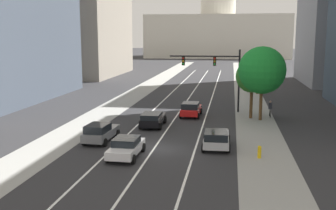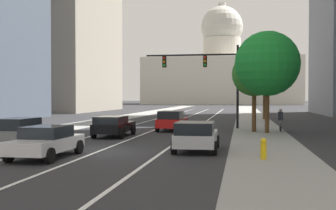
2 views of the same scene
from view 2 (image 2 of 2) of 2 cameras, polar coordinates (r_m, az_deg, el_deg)
The scene contains 18 objects.
ground_plane at distance 59.77m, azimuth 3.33°, elevation -1.40°, with size 400.00×400.00×0.00m, color #2B2B2D.
sidewalk_left at distance 56.39m, azimuth -5.48°, elevation -1.55°, with size 3.90×130.00×0.01m, color gray.
sidewalk_right at distance 54.40m, azimuth 11.27°, elevation -1.66°, with size 3.90×130.00×0.01m, color gray.
lane_stripe_left at distance 45.48m, azimuth -2.68°, elevation -2.18°, with size 0.16×90.00×0.01m, color white.
lane_stripe_center at distance 44.91m, azimuth 1.17°, elevation -2.22°, with size 0.16×90.00×0.01m, color white.
lane_stripe_right at distance 44.55m, azimuth 5.10°, elevation -2.25°, with size 0.16×90.00×0.01m, color white.
capitol_building at distance 150.66m, azimuth 7.27°, elevation 4.27°, with size 53.17×25.67×35.65m.
car_red at distance 32.46m, azimuth 0.57°, elevation -2.10°, with size 2.14×4.06×1.56m.
car_gray at distance 23.72m, azimuth -18.95°, elevation -3.42°, with size 2.10×4.51×1.53m.
car_white at distance 19.05m, azimuth -16.11°, elevation -4.72°, with size 2.05×4.33×1.37m.
car_silver at distance 20.41m, azimuth 3.84°, elevation -4.14°, with size 2.14×4.25×1.47m.
car_black at distance 28.11m, azimuth -7.36°, elevation -2.75°, with size 2.09×4.59×1.38m.
traffic_signal_mast at distance 35.56m, azimuth 5.50°, elevation 4.64°, with size 7.82×0.39×6.92m.
fire_hydrant at distance 18.29m, azimuth 12.77°, elevation -5.75°, with size 0.26×0.35×0.91m.
cyclist at distance 33.25m, azimuth 14.95°, elevation -1.99°, with size 0.37×1.70×1.72m.
street_tree_near_right at distance 50.34m, azimuth 12.89°, elevation 3.39°, with size 3.37×3.37×6.36m.
street_tree_mid_right at distance 31.49m, azimuth 13.27°, elevation 5.45°, with size 4.71×4.71×7.40m.
street_tree_far_right at distance 32.21m, azimuth 11.56°, elevation 4.06°, with size 3.30×3.30×5.98m.
Camera 2 is at (6.75, -19.32, 2.65)m, focal length 45.13 mm.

